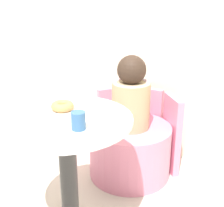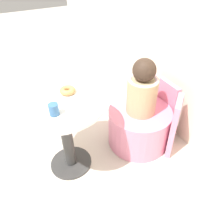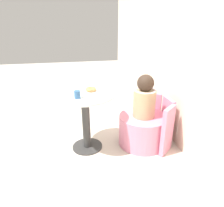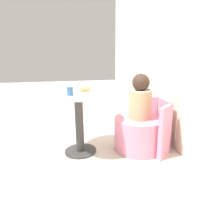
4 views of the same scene
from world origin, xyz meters
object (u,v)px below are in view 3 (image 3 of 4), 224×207
round_table (85,110)px  child_figure (145,98)px  tub_chair (143,130)px  donut (91,89)px  cup (77,94)px

round_table → child_figure: child_figure is taller
tub_chair → child_figure: child_figure is taller
child_figure → donut: size_ratio=4.24×
round_table → cup: (0.14, -0.09, 0.25)m
tub_chair → child_figure: (0.00, 0.00, 0.43)m
child_figure → cup: 0.81m
round_table → cup: 0.30m
round_table → cup: size_ratio=8.34×
child_figure → cup: (0.08, -0.80, 0.13)m
round_table → child_figure: (0.05, 0.71, 0.11)m
tub_chair → round_table: bearing=-94.2°
round_table → donut: (-0.07, 0.08, 0.23)m
donut → cup: 0.27m
round_table → child_figure: 0.72m
round_table → child_figure: size_ratio=1.37×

